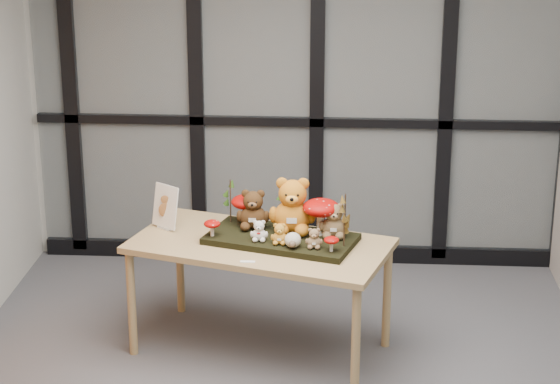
# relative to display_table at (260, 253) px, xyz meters

# --- Properties ---
(room_shell) EXTENTS (5.00, 5.00, 5.00)m
(room_shell) POSITION_rel_display_table_xyz_m (0.73, -1.03, 1.05)
(room_shell) COLOR #B4B2AA
(room_shell) RESTS_ON floor
(glass_partition) EXTENTS (4.90, 0.06, 2.78)m
(glass_partition) POSITION_rel_display_table_xyz_m (0.73, 1.44, 0.79)
(glass_partition) COLOR #2D383F
(glass_partition) RESTS_ON floor
(display_table) EXTENTS (1.63, 1.15, 0.69)m
(display_table) POSITION_rel_display_table_xyz_m (0.00, 0.00, 0.00)
(display_table) COLOR tan
(display_table) RESTS_ON floor
(diorama_tray) EXTENTS (0.94, 0.66, 0.04)m
(diorama_tray) POSITION_rel_display_table_xyz_m (0.12, 0.02, 0.09)
(diorama_tray) COLOR black
(diorama_tray) RESTS_ON display_table
(bear_pooh_yellow) EXTENTS (0.34, 0.32, 0.36)m
(bear_pooh_yellow) POSITION_rel_display_table_xyz_m (0.18, 0.10, 0.29)
(bear_pooh_yellow) COLOR orange
(bear_pooh_yellow) RESTS_ON diorama_tray
(bear_brown_medium) EXTENTS (0.24, 0.23, 0.26)m
(bear_brown_medium) POSITION_rel_display_table_xyz_m (-0.05, 0.15, 0.23)
(bear_brown_medium) COLOR #402711
(bear_brown_medium) RESTS_ON diorama_tray
(bear_tan_back) EXTENTS (0.21, 0.20, 0.23)m
(bear_tan_back) POSITION_rel_display_table_xyz_m (0.43, 0.03, 0.22)
(bear_tan_back) COLOR brown
(bear_tan_back) RESTS_ON diorama_tray
(bear_small_yellow) EXTENTS (0.13, 0.12, 0.13)m
(bear_small_yellow) POSITION_rel_display_table_xyz_m (0.12, -0.10, 0.17)
(bear_small_yellow) COLOR gold
(bear_small_yellow) RESTS_ON diorama_tray
(bear_white_bow) EXTENTS (0.13, 0.12, 0.14)m
(bear_white_bow) POSITION_rel_display_table_xyz_m (0.00, -0.06, 0.17)
(bear_white_bow) COLOR white
(bear_white_bow) RESTS_ON diorama_tray
(bear_beige_small) EXTENTS (0.12, 0.11, 0.13)m
(bear_beige_small) POSITION_rel_display_table_xyz_m (0.32, -0.15, 0.17)
(bear_beige_small) COLOR olive
(bear_beige_small) RESTS_ON diorama_tray
(plush_cream_hedgehog) EXTENTS (0.09, 0.08, 0.09)m
(plush_cream_hedgehog) POSITION_rel_display_table_xyz_m (0.20, -0.15, 0.15)
(plush_cream_hedgehog) COLOR beige
(plush_cream_hedgehog) RESTS_ON diorama_tray
(mushroom_back_left) EXTENTS (0.18, 0.18, 0.20)m
(mushroom_back_left) POSITION_rel_display_table_xyz_m (-0.10, 0.22, 0.20)
(mushroom_back_left) COLOR #950704
(mushroom_back_left) RESTS_ON diorama_tray
(mushroom_back_right) EXTENTS (0.22, 0.22, 0.24)m
(mushroom_back_right) POSITION_rel_display_table_xyz_m (0.35, 0.06, 0.22)
(mushroom_back_right) COLOR #950704
(mushroom_back_right) RESTS_ON diorama_tray
(mushroom_front_left) EXTENTS (0.10, 0.10, 0.11)m
(mushroom_front_left) POSITION_rel_display_table_xyz_m (-0.28, -0.00, 0.16)
(mushroom_front_left) COLOR #950704
(mushroom_front_left) RESTS_ON diorama_tray
(mushroom_front_right) EXTENTS (0.09, 0.09, 0.10)m
(mushroom_front_right) POSITION_rel_display_table_xyz_m (0.42, -0.20, 0.15)
(mushroom_front_right) COLOR #950704
(mushroom_front_right) RESTS_ON diorama_tray
(sprig_green_far_left) EXTENTS (0.05, 0.05, 0.27)m
(sprig_green_far_left) POSITION_rel_display_table_xyz_m (-0.20, 0.24, 0.24)
(sprig_green_far_left) COLOR #153E0E
(sprig_green_far_left) RESTS_ON diorama_tray
(sprig_green_mid_left) EXTENTS (0.05, 0.05, 0.19)m
(sprig_green_mid_left) POSITION_rel_display_table_xyz_m (-0.08, 0.25, 0.20)
(sprig_green_mid_left) COLOR #153E0E
(sprig_green_mid_left) RESTS_ON diorama_tray
(sprig_dry_far_right) EXTENTS (0.05, 0.05, 0.27)m
(sprig_dry_far_right) POSITION_rel_display_table_xyz_m (0.49, 0.00, 0.24)
(sprig_dry_far_right) COLOR brown
(sprig_dry_far_right) RESTS_ON diorama_tray
(sprig_dry_mid_right) EXTENTS (0.05, 0.05, 0.20)m
(sprig_dry_mid_right) POSITION_rel_display_table_xyz_m (0.49, -0.11, 0.20)
(sprig_dry_mid_right) COLOR brown
(sprig_dry_mid_right) RESTS_ON diorama_tray
(sprig_green_centre) EXTENTS (0.05, 0.05, 0.20)m
(sprig_green_centre) POSITION_rel_display_table_xyz_m (0.12, 0.19, 0.20)
(sprig_green_centre) COLOR #153E0E
(sprig_green_centre) RESTS_ON diorama_tray
(sign_holder) EXTENTS (0.18, 0.16, 0.27)m
(sign_holder) POSITION_rel_display_table_xyz_m (-0.59, 0.20, 0.19)
(sign_holder) COLOR silver
(sign_holder) RESTS_ON display_table
(label_card) EXTENTS (0.08, 0.03, 0.00)m
(label_card) POSITION_rel_display_table_xyz_m (-0.04, -0.30, 0.07)
(label_card) COLOR white
(label_card) RESTS_ON display_table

